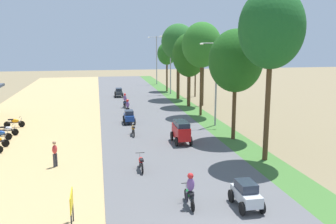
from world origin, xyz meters
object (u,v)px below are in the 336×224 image
object	(u,v)px
pedestrian_on_shoulder	(55,152)
motorbike_ahead_fourth	(128,107)
parked_motorbike_fifth	(15,122)
median_tree_nearest	(271,29)
median_tree_fourth	(189,55)
utility_pole_far	(195,66)
car_van_red	(181,131)
motorbike_foreground_rider	(190,190)
streetlamp_far	(157,57)
median_tree_sixth	(167,54)
median_tree_second	(236,61)
motorbike_ahead_fifth	(125,101)
median_tree_fifth	(178,42)
motorbike_ahead_second	(141,162)
parked_motorbike_third	(0,134)
utility_pole_near	(203,66)
parked_motorbike_fourth	(7,130)
street_signboard	(72,203)
streetlamp_mid	(171,60)
median_tree_third	(202,45)
car_hatchback_blue	(129,116)
streetlamp_near	(216,78)
car_sedan_charcoal	(119,92)
car_hatchback_silver	(246,194)
motorbike_ahead_third	(133,129)

from	to	relation	value
pedestrian_on_shoulder	motorbike_ahead_fourth	world-z (taller)	motorbike_ahead_fourth
parked_motorbike_fifth	median_tree_nearest	world-z (taller)	median_tree_nearest
median_tree_fourth	utility_pole_far	bearing A→B (deg)	69.77
car_van_red	motorbike_foreground_rider	size ratio (longest dim) A/B	1.34
pedestrian_on_shoulder	streetlamp_far	size ratio (longest dim) A/B	0.19
median_tree_nearest	median_tree_sixth	distance (m)	34.51
median_tree_second	motorbike_ahead_fifth	world-z (taller)	median_tree_second
median_tree_fifth	motorbike_foreground_rider	xyz separation A→B (m)	(-6.51, -32.33, -6.65)
parked_motorbike_fifth	motorbike_ahead_second	world-z (taller)	motorbike_ahead_second
parked_motorbike_third	motorbike_ahead_fourth	size ratio (longest dim) A/B	1.00
utility_pole_near	car_van_red	distance (m)	17.59
pedestrian_on_shoulder	median_tree_nearest	size ratio (longest dim) A/B	0.15
median_tree_sixth	streetlamp_far	bearing A→B (deg)	90.32
median_tree_fifth	streetlamp_far	size ratio (longest dim) A/B	1.16
median_tree_nearest	median_tree_second	size ratio (longest dim) A/B	1.27
parked_motorbike_fifth	motorbike_ahead_second	xyz separation A→B (m)	(9.78, -13.26, 0.02)
parked_motorbike_fourth	street_signboard	distance (m)	17.61
streetlamp_mid	motorbike_ahead_fourth	distance (m)	17.00
median_tree_nearest	motorbike_ahead_second	distance (m)	11.26
median_tree_third	motorbike_ahead_second	world-z (taller)	median_tree_third
median_tree_fifth	motorbike_ahead_fifth	xyz separation A→B (m)	(-7.49, -5.51, -6.65)
parked_motorbike_fourth	streetlamp_mid	distance (m)	28.28
streetlamp_mid	utility_pole_near	world-z (taller)	utility_pole_near
median_tree_third	median_tree_sixth	distance (m)	19.49
motorbike_ahead_fifth	car_van_red	bearing A→B (deg)	-79.40
parked_motorbike_fourth	motorbike_ahead_fifth	xyz separation A→B (m)	(10.37, 11.26, 0.30)
parked_motorbike_fourth	car_hatchback_blue	size ratio (longest dim) A/B	0.90
median_tree_fifth	parked_motorbike_third	bearing A→B (deg)	-134.82
streetlamp_near	median_tree_sixth	bearing A→B (deg)	89.87
streetlamp_near	car_sedan_charcoal	world-z (taller)	streetlamp_near
parked_motorbike_third	utility_pole_near	size ratio (longest dim) A/B	0.20
streetlamp_near	utility_pole_near	distance (m)	10.85
car_hatchback_silver	car_hatchback_blue	size ratio (longest dim) A/B	1.00
streetlamp_mid	car_hatchback_silver	world-z (taller)	streetlamp_mid
parked_motorbike_third	motorbike_ahead_third	bearing A→B (deg)	-1.99
median_tree_sixth	motorbike_ahead_fifth	world-z (taller)	median_tree_sixth
median_tree_fourth	median_tree_second	bearing A→B (deg)	-90.67
parked_motorbike_fourth	car_hatchback_silver	distance (m)	21.29
streetlamp_mid	utility_pole_far	world-z (taller)	streetlamp_mid
median_tree_third	car_hatchback_blue	xyz separation A→B (m)	(-7.64, -2.54, -6.50)
pedestrian_on_shoulder	streetlamp_near	world-z (taller)	streetlamp_near
parked_motorbike_fifth	median_tree_sixth	xyz separation A→B (m)	(17.89, 21.66, 5.21)
streetlamp_mid	utility_pole_near	bearing A→B (deg)	-79.70
car_sedan_charcoal	utility_pole_far	bearing A→B (deg)	-7.15
motorbike_ahead_fifth	median_tree_nearest	bearing A→B (deg)	-70.37
median_tree_nearest	utility_pole_far	distance (m)	28.72
utility_pole_far	car_hatchback_silver	bearing A→B (deg)	-101.13
median_tree_third	median_tree_nearest	bearing A→B (deg)	-89.62
parked_motorbike_third	motorbike_ahead_second	bearing A→B (deg)	-41.57
median_tree_third	car_hatchback_silver	xyz separation A→B (m)	(-3.88, -21.41, -6.50)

